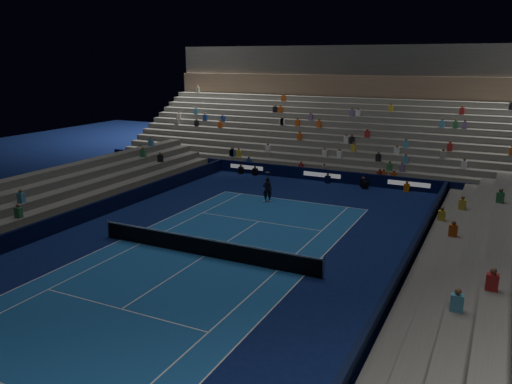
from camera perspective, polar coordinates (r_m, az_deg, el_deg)
The scene contains 11 objects.
ground at distance 26.50m, azimuth -5.77°, elevation -7.16°, with size 90.00×90.00×0.00m, color #0C184C.
court_surface at distance 26.50m, azimuth -5.77°, elevation -7.15°, with size 10.97×23.77×0.01m, color #1C559B.
sponsor_barrier_far at distance 42.48m, azimuth 7.45°, elevation 1.89°, with size 44.00×0.25×1.00m, color black.
sponsor_barrier_east at distance 23.06m, azimuth 15.48°, elevation -9.75°, with size 0.25×37.00×1.00m, color black.
sponsor_barrier_west at distance 32.28m, azimuth -20.62°, elevation -3.08°, with size 0.25×37.00×1.00m, color black.
grandstand_main at distance 50.86m, azimuth 11.02°, elevation 7.14°, with size 44.00×15.20×11.20m.
grandstand_east at distance 22.63m, azimuth 24.31°, elevation -9.89°, with size 5.00×37.00×2.50m.
grandstand_west at distance 34.71m, azimuth -24.64°, elevation -1.56°, with size 5.00×37.00×2.50m.
tennis_net at distance 26.32m, azimuth -5.80°, elevation -6.14°, with size 12.90×0.10×1.10m.
tennis_player at distance 35.96m, azimuth 1.29°, elevation 0.28°, with size 0.64×0.42×1.76m, color black.
broadcast_camera at distance 40.65m, azimuth 12.14°, elevation 0.80°, with size 0.45×0.89×0.57m.
Camera 1 is at (13.15, -20.80, 9.84)m, focal length 35.69 mm.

